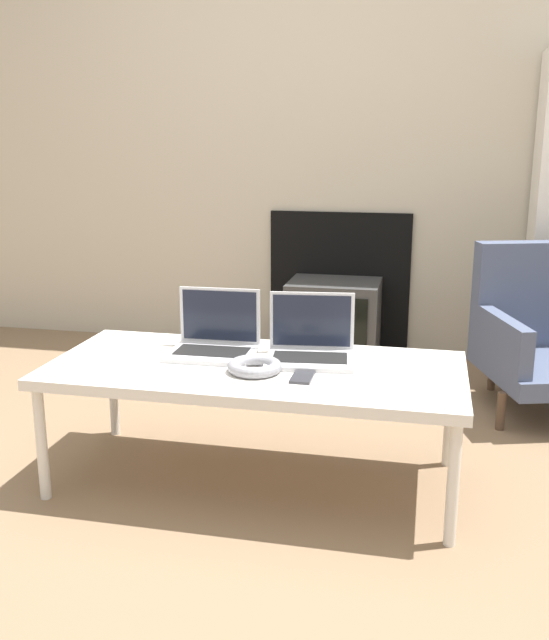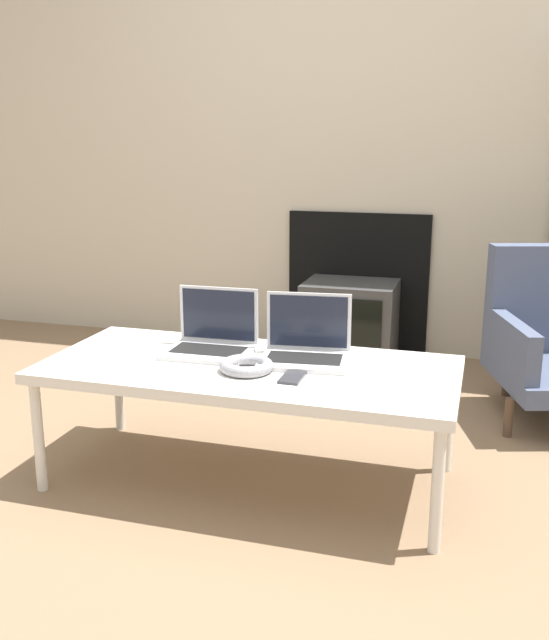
# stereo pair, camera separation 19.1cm
# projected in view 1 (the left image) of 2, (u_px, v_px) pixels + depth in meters

# --- Properties ---
(ground_plane) EXTENTS (14.00, 14.00, 0.00)m
(ground_plane) POSITION_uv_depth(u_px,v_px,m) (243.00, 506.00, 2.32)
(ground_plane) COLOR #7A6047
(wall_back) EXTENTS (7.00, 0.08, 2.60)m
(wall_back) POSITION_uv_depth(u_px,v_px,m) (332.00, 115.00, 3.80)
(wall_back) COLOR #B7AD99
(wall_back) RESTS_ON ground_plane
(table) EXTENTS (1.39, 0.62, 0.42)m
(table) POSITION_uv_depth(u_px,v_px,m) (255.00, 374.00, 2.40)
(table) COLOR silver
(table) RESTS_ON ground_plane
(laptop_left) EXTENTS (0.30, 0.24, 0.22)m
(laptop_left) POSITION_uv_depth(u_px,v_px,m) (215.00, 340.00, 2.52)
(laptop_left) COLOR silver
(laptop_left) RESTS_ON table
(laptop_right) EXTENTS (0.32, 0.27, 0.22)m
(laptop_right) POSITION_uv_depth(u_px,v_px,m) (311.00, 346.00, 2.45)
(laptop_right) COLOR silver
(laptop_right) RESTS_ON table
(headphones) EXTENTS (0.18, 0.18, 0.04)m
(headphones) POSITION_uv_depth(u_px,v_px,m) (255.00, 366.00, 2.31)
(headphones) COLOR gray
(headphones) RESTS_ON table
(phone) EXTENTS (0.07, 0.12, 0.01)m
(phone) POSITION_uv_depth(u_px,v_px,m) (303.00, 377.00, 2.25)
(phone) COLOR #333338
(phone) RESTS_ON table
(tv) EXTENTS (0.48, 0.39, 0.43)m
(tv) POSITION_uv_depth(u_px,v_px,m) (334.00, 320.00, 3.83)
(tv) COLOR #383838
(tv) RESTS_ON ground_plane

